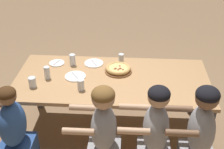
# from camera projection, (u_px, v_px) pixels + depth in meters

# --- Properties ---
(ground_plane) EXTENTS (18.00, 18.00, 0.00)m
(ground_plane) POSITION_uv_depth(u_px,v_px,m) (112.00, 131.00, 3.85)
(ground_plane) COLOR #896B4C
(ground_plane) RESTS_ON ground
(dining_table) EXTENTS (2.15, 1.01, 0.76)m
(dining_table) POSITION_uv_depth(u_px,v_px,m) (112.00, 84.00, 3.49)
(dining_table) COLOR tan
(dining_table) RESTS_ON ground
(pizza_board_main) EXTENTS (0.31, 0.31, 0.06)m
(pizza_board_main) POSITION_uv_depth(u_px,v_px,m) (118.00, 69.00, 3.57)
(pizza_board_main) COLOR brown
(pizza_board_main) RESTS_ON dining_table
(empty_plate_a) EXTENTS (0.18, 0.18, 0.02)m
(empty_plate_a) POSITION_uv_depth(u_px,v_px,m) (57.00, 63.00, 3.75)
(empty_plate_a) COLOR white
(empty_plate_a) RESTS_ON dining_table
(empty_plate_b) EXTENTS (0.23, 0.23, 0.02)m
(empty_plate_b) POSITION_uv_depth(u_px,v_px,m) (94.00, 63.00, 3.74)
(empty_plate_b) COLOR white
(empty_plate_b) RESTS_ON dining_table
(empty_plate_c) EXTENTS (0.24, 0.24, 0.02)m
(empty_plate_c) POSITION_uv_depth(u_px,v_px,m) (75.00, 76.00, 3.48)
(empty_plate_c) COLOR white
(empty_plate_c) RESTS_ON dining_table
(cocktail_glass_blue) EXTENTS (0.08, 0.08, 0.12)m
(cocktail_glass_blue) POSITION_uv_depth(u_px,v_px,m) (205.00, 98.00, 3.05)
(cocktail_glass_blue) COLOR silver
(cocktail_glass_blue) RESTS_ON dining_table
(drinking_glass_a) EXTENTS (0.08, 0.08, 0.11)m
(drinking_glass_a) POSITION_uv_depth(u_px,v_px,m) (32.00, 82.00, 3.28)
(drinking_glass_a) COLOR silver
(drinking_glass_a) RESTS_ON dining_table
(drinking_glass_b) EXTENTS (0.06, 0.06, 0.15)m
(drinking_glass_b) POSITION_uv_depth(u_px,v_px,m) (47.00, 73.00, 3.42)
(drinking_glass_b) COLOR silver
(drinking_glass_b) RESTS_ON dining_table
(drinking_glass_c) EXTENTS (0.06, 0.06, 0.11)m
(drinking_glass_c) POSITION_uv_depth(u_px,v_px,m) (121.00, 58.00, 3.75)
(drinking_glass_c) COLOR silver
(drinking_glass_c) RESTS_ON dining_table
(drinking_glass_d) EXTENTS (0.07, 0.07, 0.12)m
(drinking_glass_d) POSITION_uv_depth(u_px,v_px,m) (81.00, 85.00, 3.23)
(drinking_glass_d) COLOR silver
(drinking_glass_d) RESTS_ON dining_table
(drinking_glass_e) EXTENTS (0.07, 0.07, 0.14)m
(drinking_glass_e) POSITION_uv_depth(u_px,v_px,m) (73.00, 60.00, 3.68)
(drinking_glass_e) COLOR silver
(drinking_glass_e) RESTS_ON dining_table
(diner_near_right) EXTENTS (0.51, 0.40, 1.15)m
(diner_near_right) POSITION_uv_depth(u_px,v_px,m) (198.00, 143.00, 2.90)
(diner_near_right) COLOR #99999E
(diner_near_right) RESTS_ON ground
(diner_near_midright) EXTENTS (0.51, 0.40, 1.14)m
(diner_near_midright) POSITION_uv_depth(u_px,v_px,m) (154.00, 142.00, 2.93)
(diner_near_midright) COLOR #99999E
(diner_near_midright) RESTS_ON ground
(diner_near_center) EXTENTS (0.51, 0.40, 1.11)m
(diner_near_center) POSITION_uv_depth(u_px,v_px,m) (104.00, 140.00, 2.96)
(diner_near_center) COLOR #99999E
(diner_near_center) RESTS_ON ground
(diner_near_left) EXTENTS (0.51, 0.40, 1.07)m
(diner_near_left) POSITION_uv_depth(u_px,v_px,m) (15.00, 139.00, 3.03)
(diner_near_left) COLOR #2D5193
(diner_near_left) RESTS_ON ground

